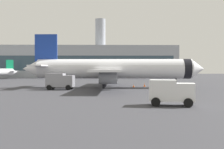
{
  "coord_description": "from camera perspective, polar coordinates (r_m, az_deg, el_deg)",
  "views": [
    {
      "loc": [
        -0.16,
        -4.2,
        3.72
      ],
      "look_at": [
        0.63,
        30.07,
        3.0
      ],
      "focal_mm": 44.52,
      "sensor_mm": 36.0,
      "label": 1
    }
  ],
  "objects": [
    {
      "name": "airplane_at_gate",
      "position": [
        54.36,
        0.26,
        1.13
      ],
      "size": [
        35.74,
        32.21,
        10.5
      ],
      "color": "white",
      "rests_on": "ground"
    },
    {
      "name": "service_truck",
      "position": [
        50.02,
        -10.64,
        -1.24
      ],
      "size": [
        5.01,
        2.97,
        2.9
      ],
      "color": "gray",
      "rests_on": "ground"
    },
    {
      "name": "cargo_van",
      "position": [
        28.49,
        12.06,
        -3.39
      ],
      "size": [
        4.74,
        3.18,
        2.6
      ],
      "color": "white",
      "rests_on": "ground"
    },
    {
      "name": "safety_cone_near",
      "position": [
        56.08,
        4.45,
        -2.31
      ],
      "size": [
        0.44,
        0.44,
        0.6
      ],
      "color": "#F2590C",
      "rests_on": "ground"
    },
    {
      "name": "safety_cone_mid",
      "position": [
        57.81,
        6.69,
        -2.13
      ],
      "size": [
        0.44,
        0.44,
        0.75
      ],
      "color": "#F2590C",
      "rests_on": "ground"
    },
    {
      "name": "terminal_building",
      "position": [
        122.07,
        -9.37,
        2.61
      ],
      "size": [
        93.91,
        19.37,
        25.26
      ],
      "color": "#9EA3AD",
      "rests_on": "ground"
    }
  ]
}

